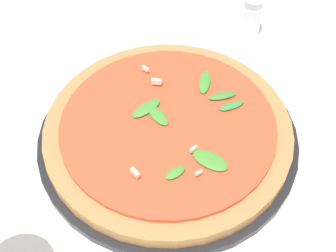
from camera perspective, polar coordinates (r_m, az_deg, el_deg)
name	(u,v)px	position (r m, az deg, el deg)	size (l,w,h in m)	color
ground_plane	(177,146)	(0.63, 1.06, -2.47)	(6.00, 6.00, 0.00)	silver
pizza_arugula_main	(168,132)	(0.62, 0.02, -0.76)	(0.35, 0.35, 0.05)	black
shaker_pepper	(251,17)	(0.79, 10.13, 12.96)	(0.03, 0.03, 0.07)	silver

